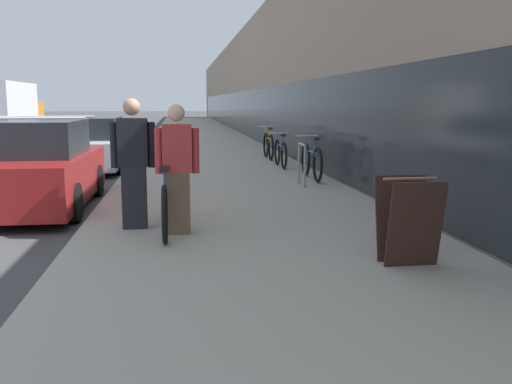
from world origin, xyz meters
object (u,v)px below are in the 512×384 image
moving_truck (0,112)px  cruiser_bike_farthest (268,145)px  sandwich_board_sign (408,220)px  parked_sedan_curbside (38,169)px  vintage_roadster_curbside (89,145)px  cruiser_bike_middle (281,153)px  bike_rack_hoop (302,160)px  cruiser_bike_nearest (311,161)px  person_bystander (133,164)px  tandem_bicycle (166,201)px  person_rider (177,169)px

moving_truck → cruiser_bike_farthest: bearing=-44.7°
sandwich_board_sign → parked_sedan_curbside: 6.44m
moving_truck → vintage_roadster_curbside: bearing=-63.7°
cruiser_bike_middle → cruiser_bike_farthest: 2.14m
bike_rack_hoop → sandwich_board_sign: 5.56m
cruiser_bike_middle → moving_truck: bearing=129.9°
cruiser_bike_nearest → moving_truck: bearing=125.8°
sandwich_board_sign → moving_truck: size_ratio=0.14×
cruiser_bike_nearest → bike_rack_hoop: bearing=-113.4°
person_bystander → cruiser_bike_nearest: person_bystander is taller
tandem_bicycle → cruiser_bike_middle: size_ratio=1.39×
person_bystander → parked_sedan_curbside: person_bystander is taller
bike_rack_hoop → cruiser_bike_middle: size_ratio=0.50×
bike_rack_hoop → cruiser_bike_farthest: (0.18, 5.47, -0.12)m
person_rider → vintage_roadster_curbside: person_rider is taller
moving_truck → person_rider: bearing=-68.3°
person_bystander → sandwich_board_sign: bearing=-35.8°
person_bystander → cruiser_bike_farthest: person_bystander is taller
sandwich_board_sign → vintage_roadster_curbside: (-4.73, 10.31, 0.05)m
person_bystander → moving_truck: (-7.27, 19.26, 0.35)m
tandem_bicycle → person_bystander: size_ratio=1.37×
parked_sedan_curbside → moving_truck: size_ratio=0.62×
person_rider → person_bystander: (-0.57, 0.40, 0.04)m
bike_rack_hoop → moving_truck: (-10.27, 15.80, 0.69)m
cruiser_bike_nearest → moving_truck: moving_truck is taller
bike_rack_hoop → cruiser_bike_nearest: bearing=66.6°
person_rider → person_bystander: person_bystander is taller
person_bystander → moving_truck: 20.59m
cruiser_bike_nearest → sandwich_board_sign: (-0.51, -6.54, 0.06)m
vintage_roadster_curbside → person_bystander: bearing=-77.5°
sandwich_board_sign → vintage_roadster_curbside: vintage_roadster_curbside is taller
cruiser_bike_middle → tandem_bicycle: bearing=-111.7°
tandem_bicycle → parked_sedan_curbside: bearing=131.6°
cruiser_bike_nearest → cruiser_bike_farthest: (-0.24, 4.49, 0.00)m
person_bystander → person_rider: bearing=-35.1°
tandem_bicycle → person_bystander: (-0.41, 0.12, 0.48)m
vintage_roadster_curbside → cruiser_bike_nearest: bearing=-35.8°
person_rider → sandwich_board_sign: bearing=-35.9°
sandwich_board_sign → parked_sedan_curbside: parked_sedan_curbside is taller
cruiser_bike_middle → cruiser_bike_farthest: cruiser_bike_farthest is taller
tandem_bicycle → cruiser_bike_nearest: (3.01, 4.56, 0.01)m
cruiser_bike_farthest → parked_sedan_curbside: size_ratio=0.42×
sandwich_board_sign → cruiser_bike_middle: bearing=88.4°
tandem_bicycle → person_bystander: 0.64m
sandwich_board_sign → cruiser_bike_nearest: bearing=85.5°
bike_rack_hoop → vintage_roadster_curbside: bearing=135.4°
parked_sedan_curbside → vintage_roadster_curbside: 5.88m
tandem_bicycle → cruiser_bike_farthest: cruiser_bike_farthest is taller
tandem_bicycle → moving_truck: size_ratio=0.35×
tandem_bicycle → cruiser_bike_farthest: size_ratio=1.36×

